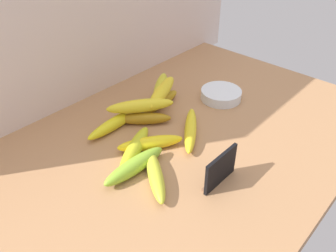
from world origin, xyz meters
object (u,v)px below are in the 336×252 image
(banana_0, at_px, (150,143))
(banana_4, at_px, (117,122))
(banana_3, at_px, (190,129))
(fruit_bowl, at_px, (221,95))
(banana_5, at_px, (135,149))
(banana_9, at_px, (140,106))
(banana_10, at_px, (162,92))
(banana_7, at_px, (135,166))
(banana_6, at_px, (144,118))
(banana_1, at_px, (161,102))
(banana_8, at_px, (160,89))
(banana_2, at_px, (155,175))
(chalkboard_sign, at_px, (220,170))

(banana_0, bearing_deg, banana_4, 87.49)
(banana_4, bearing_deg, banana_3, -57.44)
(fruit_bowl, xyz_separation_m, banana_5, (-0.38, 0.00, 0.00))
(banana_9, distance_m, banana_10, 0.10)
(fruit_bowl, relative_size, banana_5, 0.68)
(banana_5, xyz_separation_m, banana_7, (-0.04, -0.05, 0.00))
(banana_6, xyz_separation_m, banana_10, (0.10, 0.02, 0.04))
(banana_6, height_order, banana_10, banana_10)
(banana_0, distance_m, banana_1, 0.21)
(fruit_bowl, bearing_deg, banana_3, -167.26)
(fruit_bowl, bearing_deg, banana_8, 141.77)
(banana_2, relative_size, banana_4, 0.86)
(banana_1, distance_m, banana_8, 0.04)
(banana_9, bearing_deg, banana_7, -138.16)
(chalkboard_sign, relative_size, banana_5, 0.58)
(banana_9, bearing_deg, banana_8, 12.49)
(fruit_bowl, xyz_separation_m, banana_8, (-0.15, 0.12, 0.04))
(banana_0, relative_size, banana_3, 0.84)
(banana_7, xyz_separation_m, banana_9, (0.16, 0.14, 0.03))
(fruit_bowl, bearing_deg, banana_1, 146.05)
(banana_4, xyz_separation_m, banana_9, (0.06, -0.03, 0.04))
(chalkboard_sign, xyz_separation_m, banana_0, (-0.02, 0.20, -0.02))
(banana_7, height_order, banana_10, banana_10)
(banana_0, bearing_deg, banana_8, 36.37)
(banana_6, bearing_deg, banana_1, 14.77)
(banana_2, distance_m, banana_5, 0.11)
(banana_0, xyz_separation_m, banana_5, (-0.04, 0.01, 0.00))
(chalkboard_sign, distance_m, banana_7, 0.20)
(banana_2, relative_size, banana_8, 0.91)
(banana_1, relative_size, banana_7, 0.87)
(banana_1, height_order, banana_4, banana_1)
(fruit_bowl, height_order, banana_2, banana_2)
(banana_7, height_order, banana_8, banana_8)
(banana_8, bearing_deg, banana_2, -138.83)
(banana_3, bearing_deg, banana_6, 110.62)
(banana_6, xyz_separation_m, banana_8, (0.11, 0.04, 0.04))
(fruit_bowl, relative_size, banana_0, 0.74)
(banana_0, height_order, banana_9, banana_9)
(banana_7, bearing_deg, banana_3, -0.85)
(banana_8, bearing_deg, banana_3, -109.59)
(banana_4, xyz_separation_m, banana_8, (0.17, -0.01, 0.04))
(banana_6, bearing_deg, banana_5, -143.80)
(chalkboard_sign, height_order, banana_4, chalkboard_sign)
(banana_4, xyz_separation_m, banana_6, (0.06, -0.04, 0.00))
(banana_7, bearing_deg, banana_0, 21.31)
(banana_1, xyz_separation_m, banana_10, (-0.00, -0.01, 0.04))
(fruit_bowl, distance_m, banana_2, 0.42)
(chalkboard_sign, bearing_deg, banana_2, 130.09)
(banana_4, bearing_deg, banana_8, -2.37)
(chalkboard_sign, bearing_deg, fruit_bowl, 34.50)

